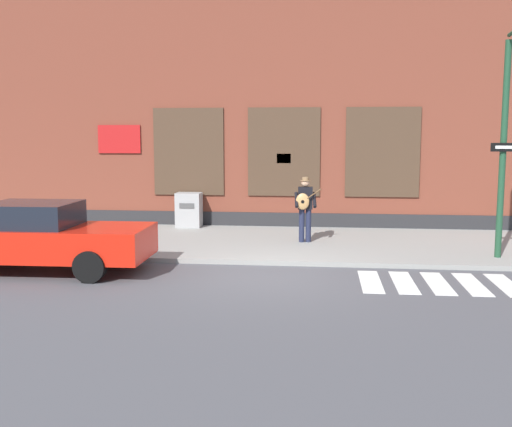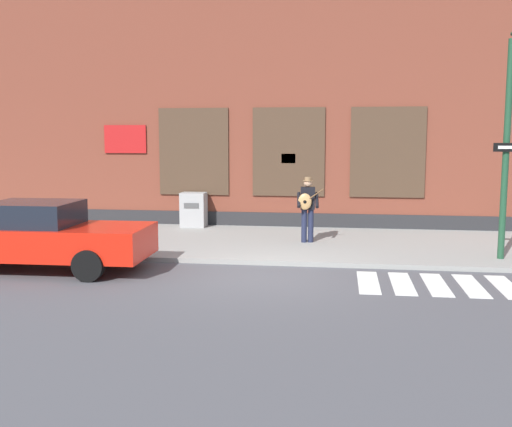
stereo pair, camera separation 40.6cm
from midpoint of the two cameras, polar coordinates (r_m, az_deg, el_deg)
The scene contains 7 objects.
ground_plane at distance 12.80m, azimuth -0.18°, elevation -6.01°, with size 160.00×160.00×0.00m, color #4C4C51.
sidewalk at distance 16.45m, azimuth 1.31°, elevation -2.81°, with size 28.00×5.35×0.11m.
building_backdrop at distance 20.88m, azimuth 2.50°, elevation 10.77°, with size 28.00×4.06×8.41m.
crosswalk at distance 12.98m, azimuth 21.89°, elevation -6.34°, with size 5.78×1.90×0.01m.
red_car at distance 13.99m, azimuth -20.49°, elevation -2.12°, with size 4.64×2.06×1.53m.
busker at distance 16.13m, azimuth 3.96°, elevation 0.79°, with size 0.73×0.56×1.76m.
utility_box at distance 19.01m, azimuth -7.01°, elevation 0.35°, with size 0.78×0.60×1.08m.
Camera 1 is at (1.22, -12.40, 2.97)m, focal length 42.00 mm.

